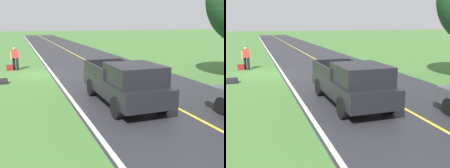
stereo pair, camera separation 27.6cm
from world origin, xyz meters
TOP-DOWN VIEW (x-y plane):
  - ground_plane at (0.00, 0.00)m, footprint 200.00×200.00m
  - road_surface at (-4.77, 0.00)m, footprint 7.90×120.00m
  - lane_edge_line at (-1.00, 0.00)m, footprint 0.16×117.60m
  - lane_centre_line at (-4.77, 0.00)m, footprint 0.14×117.60m
  - hitchhiker_walking at (1.30, -2.29)m, footprint 0.62×0.51m
  - suitcase_carried at (1.72, -2.20)m, footprint 0.46×0.21m
  - pickup_truck_passing at (-2.96, 8.19)m, footprint 2.15×5.42m
  - drainage_culvert at (2.18, 2.16)m, footprint 0.80×0.60m

SIDE VIEW (x-z plane):
  - ground_plane at x=0.00m, z-range 0.00..0.00m
  - drainage_culvert at x=2.18m, z-range -0.30..0.30m
  - road_surface at x=-4.77m, z-range 0.00..0.00m
  - lane_edge_line at x=-1.00m, z-range 0.00..0.01m
  - lane_centre_line at x=-4.77m, z-range 0.00..0.01m
  - suitcase_carried at x=1.72m, z-range 0.00..0.42m
  - pickup_truck_passing at x=-2.96m, z-range 0.06..1.88m
  - hitchhiker_walking at x=1.30m, z-range 0.11..1.85m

